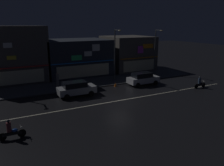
{
  "coord_description": "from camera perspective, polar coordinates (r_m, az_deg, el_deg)",
  "views": [
    {
      "loc": [
        -10.98,
        -19.85,
        7.94
      ],
      "look_at": [
        0.68,
        3.0,
        1.19
      ],
      "focal_mm": 35.65,
      "sensor_mm": 36.0,
      "label": 1
    }
  ],
  "objects": [
    {
      "name": "storefront_center_block",
      "position": [
        34.77,
        -25.06,
        6.68
      ],
      "size": [
        9.98,
        7.91,
        7.79
      ],
      "color": "#56514C",
      "rests_on": "ground"
    },
    {
      "name": "motorcycle_lead",
      "position": [
        17.67,
        -24.52,
        -11.11
      ],
      "size": [
        1.9,
        0.6,
        1.52
      ],
      "rotation": [
        0.0,
        0.0,
        3.23
      ],
      "color": "black",
      "rests_on": "ground"
    },
    {
      "name": "streetlamp_east",
      "position": [
        36.76,
        11.19,
        8.81
      ],
      "size": [
        0.44,
        1.64,
        7.07
      ],
      "color": "#47494C",
      "rests_on": "sidewalk_far"
    },
    {
      "name": "storefront_left_block",
      "position": [
        40.71,
        3.92,
        7.69
      ],
      "size": [
        7.65,
        8.2,
        5.93
      ],
      "color": "#56514C",
      "rests_on": "ground"
    },
    {
      "name": "storefront_right_block",
      "position": [
        36.61,
        -9.36,
        6.52
      ],
      "size": [
        10.15,
        8.0,
        5.66
      ],
      "color": "#2D333D",
      "rests_on": "ground"
    },
    {
      "name": "sidewalk_far",
      "position": [
        31.21,
        -5.52,
        0.07
      ],
      "size": [
        32.65,
        5.0,
        0.14
      ],
      "primitive_type": "cube",
      "color": "#424447",
      "rests_on": "ground"
    },
    {
      "name": "parked_car_near_kerb",
      "position": [
        30.45,
        7.92,
        1.18
      ],
      "size": [
        4.3,
        1.98,
        1.67
      ],
      "rotation": [
        0.0,
        0.0,
        3.14
      ],
      "color": "silver",
      "rests_on": "ground"
    },
    {
      "name": "lane_divider_stripe",
      "position": [
        24.03,
        1.82,
        -4.54
      ],
      "size": [
        31.01,
        0.16,
        0.01
      ],
      "primitive_type": "cube",
      "color": "beige",
      "rests_on": "ground"
    },
    {
      "name": "streetlamp_mid",
      "position": [
        31.39,
        0.92,
        8.24
      ],
      "size": [
        0.44,
        1.64,
        7.21
      ],
      "color": "#47494C",
      "rests_on": "sidewalk_far"
    },
    {
      "name": "traffic_cone",
      "position": [
        29.38,
        0.87,
        -0.37
      ],
      "size": [
        0.36,
        0.36,
        0.55
      ],
      "primitive_type": "cone",
      "color": "orange",
      "rests_on": "ground"
    },
    {
      "name": "pedestrian_on_sidewalk",
      "position": [
        30.06,
        -13.81,
        0.88
      ],
      "size": [
        0.37,
        0.37,
        1.77
      ],
      "rotation": [
        0.0,
        0.0,
        2.48
      ],
      "color": "gray",
      "rests_on": "sidewalk_far"
    },
    {
      "name": "ground_plane",
      "position": [
        24.03,
        1.82,
        -4.56
      ],
      "size": [
        140.0,
        140.0,
        0.0
      ],
      "primitive_type": "plane",
      "color": "black"
    },
    {
      "name": "motorcycle_following",
      "position": [
        30.82,
        21.6,
        -0.02
      ],
      "size": [
        1.9,
        0.6,
        1.52
      ],
      "rotation": [
        0.0,
        0.0,
        3.04
      ],
      "color": "black",
      "rests_on": "ground"
    },
    {
      "name": "parked_car_trailing",
      "position": [
        25.75,
        -9.17,
        -1.39
      ],
      "size": [
        4.3,
        1.98,
        1.67
      ],
      "color": "#9EA0A5",
      "rests_on": "ground"
    }
  ]
}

